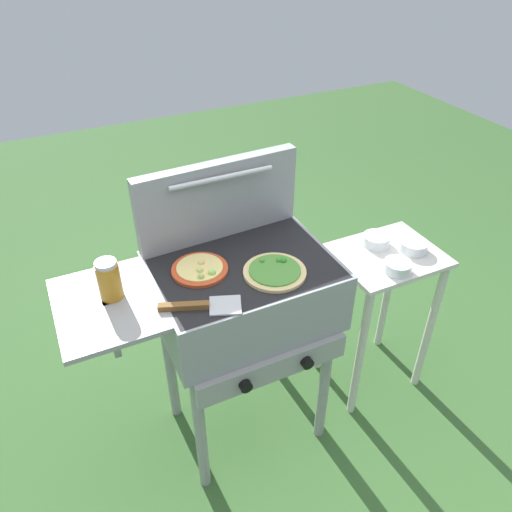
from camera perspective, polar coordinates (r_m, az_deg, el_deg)
The scene contains 11 objects.
ground_plane at distance 2.39m, azimuth -1.14°, elevation -18.55°, with size 8.00×8.00×0.00m, color #38602D.
grill at distance 1.83m, azimuth -1.76°, elevation -4.76°, with size 0.96×0.53×0.90m.
grill_lid_open at distance 1.83m, azimuth -4.34°, elevation 6.50°, with size 0.63×0.09×0.30m.
pizza_veggie at distance 1.70m, azimuth 2.18°, elevation -1.76°, with size 0.22×0.22×0.03m.
pizza_cheese at distance 1.72m, azimuth -6.45°, elevation -1.51°, with size 0.20×0.20×0.04m.
sauce_jar at distance 1.63m, azimuth -16.58°, elevation -2.65°, with size 0.07×0.07×0.14m.
spatula at distance 1.57m, azimuth -6.36°, elevation -5.73°, with size 0.26×0.15×0.02m.
prep_table at distance 2.26m, azimuth 14.13°, elevation -4.11°, with size 0.44×0.36×0.74m.
topping_bowl_near at distance 2.17m, azimuth 17.68°, elevation 1.06°, with size 0.12×0.12×0.04m.
topping_bowl_far at distance 2.03m, azimuth 15.99°, elevation -1.24°, with size 0.11×0.11×0.04m.
topping_bowl_middle at distance 2.17m, azimuth 13.68°, elevation 1.77°, with size 0.12×0.12×0.04m.
Camera 1 is at (-0.56, -1.28, 1.94)m, focal length 34.71 mm.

